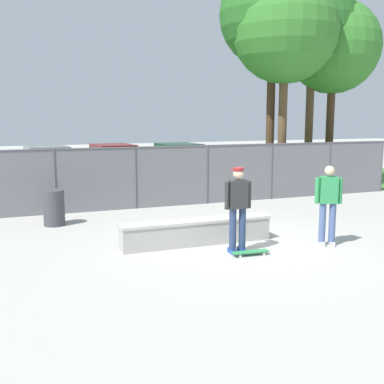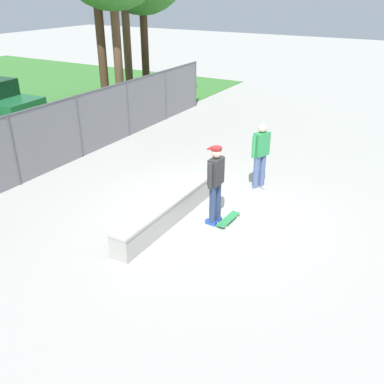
{
  "view_description": "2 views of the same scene",
  "coord_description": "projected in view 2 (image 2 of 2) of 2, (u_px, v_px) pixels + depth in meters",
  "views": [
    {
      "loc": [
        -4.83,
        -9.18,
        2.91
      ],
      "look_at": [
        -1.05,
        0.69,
        1.2
      ],
      "focal_mm": 44.33,
      "sensor_mm": 36.0,
      "label": 1
    },
    {
      "loc": [
        -8.05,
        -4.15,
        4.92
      ],
      "look_at": [
        -0.86,
        -0.01,
        0.89
      ],
      "focal_mm": 39.89,
      "sensor_mm": 36.0,
      "label": 2
    }
  ],
  "objects": [
    {
      "name": "ground_plane",
      "position": [
        209.0,
        211.0,
        10.28
      ],
      "size": [
        80.0,
        80.0,
        0.0
      ],
      "primitive_type": "plane",
      "color": "#ADAAA3"
    },
    {
      "name": "concrete_ledge",
      "position": [
        167.0,
        212.0,
        9.67
      ],
      "size": [
        3.56,
        0.49,
        0.58
      ],
      "color": "#A8A59E",
      "rests_on": "ground"
    },
    {
      "name": "skateboarder",
      "position": [
        216.0,
        182.0,
        9.35
      ],
      "size": [
        0.6,
        0.31,
        1.84
      ],
      "color": "#2647A5",
      "rests_on": "ground"
    },
    {
      "name": "skateboard",
      "position": [
        228.0,
        219.0,
        9.8
      ],
      "size": [
        0.81,
        0.24,
        0.09
      ],
      "color": "#2D8C4C",
      "rests_on": "ground"
    },
    {
      "name": "chainlink_fence",
      "position": [
        48.0,
        135.0,
        12.16
      ],
      "size": [
        17.13,
        0.07,
        1.96
      ],
      "color": "#4C4C51",
      "rests_on": "ground"
    },
    {
      "name": "bystander",
      "position": [
        261.0,
        154.0,
        10.95
      ],
      "size": [
        0.55,
        0.39,
        1.82
      ],
      "color": "beige",
      "rests_on": "ground"
    }
  ]
}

